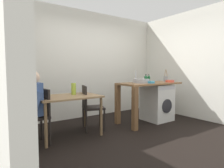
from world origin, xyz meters
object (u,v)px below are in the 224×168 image
at_px(chair_opposite, 90,105).
at_px(mixing_bowl, 151,82).
at_px(bottle_squat_brown, 149,79).
at_px(washing_machine, 157,102).
at_px(bottle_tall_green, 146,79).
at_px(utensil_crock, 166,79).
at_px(vase, 74,89).
at_px(seated_person, 28,105).
at_px(colander, 170,81).
at_px(chair_person_seat, 39,113).
at_px(dining_table, 68,101).

distance_m(chair_opposite, mixing_bowl, 1.41).
bearing_deg(mixing_bowl, bottle_squat_brown, 50.58).
relative_size(washing_machine, bottle_squat_brown, 4.63).
xyz_separation_m(bottle_tall_green, mixing_bowl, (-0.15, -0.30, -0.06)).
distance_m(utensil_crock, vase, 2.40).
height_order(seated_person, colander, seated_person).
height_order(chair_person_seat, mixing_bowl, mixing_bowl).
height_order(mixing_bowl, utensil_crock, utensil_crock).
bearing_deg(bottle_squat_brown, chair_person_seat, -179.37).
xyz_separation_m(chair_person_seat, bottle_squat_brown, (2.55, 0.03, 0.50)).
bearing_deg(colander, mixing_bowl, 178.13).
xyz_separation_m(dining_table, bottle_tall_green, (1.89, -0.07, 0.36)).
relative_size(dining_table, colander, 5.50).
xyz_separation_m(chair_opposite, mixing_bowl, (1.27, -0.45, 0.44)).
relative_size(seated_person, colander, 6.00).
distance_m(chair_opposite, seated_person, 1.21).
bearing_deg(bottle_tall_green, chair_person_seat, -179.54).
bearing_deg(vase, seated_person, -166.24).
xyz_separation_m(seated_person, washing_machine, (2.87, -0.07, -0.24)).
height_order(chair_opposite, seated_person, seated_person).
height_order(washing_machine, bottle_tall_green, bottle_tall_green).
xyz_separation_m(bottle_tall_green, bottle_squat_brown, (0.11, 0.01, -0.00)).
bearing_deg(washing_machine, chair_opposite, 171.58).
xyz_separation_m(seated_person, mixing_bowl, (2.45, -0.27, 0.28)).
xyz_separation_m(washing_machine, bottle_tall_green, (-0.28, 0.11, 0.57)).
relative_size(dining_table, bottle_tall_green, 5.86).
bearing_deg(utensil_crock, chair_person_seat, 179.36).
bearing_deg(vase, dining_table, -146.31).
xyz_separation_m(bottle_squat_brown, vase, (-1.85, 0.16, -0.15)).
xyz_separation_m(dining_table, colander, (2.36, -0.40, 0.31)).
relative_size(chair_person_seat, colander, 4.50).
distance_m(chair_person_seat, utensil_crock, 3.12).
height_order(seated_person, bottle_tall_green, seated_person).
bearing_deg(mixing_bowl, colander, -1.87).
xyz_separation_m(chair_person_seat, washing_machine, (2.71, -0.09, -0.08)).
distance_m(colander, vase, 2.26).
relative_size(seated_person, bottle_tall_green, 6.40).
relative_size(chair_person_seat, bottle_tall_green, 4.80).
bearing_deg(bottle_squat_brown, seated_person, -179.03).
distance_m(bottle_tall_green, mixing_bowl, 0.34).
xyz_separation_m(chair_opposite, bottle_tall_green, (1.41, -0.14, 0.50)).
distance_m(chair_opposite, colander, 1.99).
distance_m(chair_opposite, bottle_squat_brown, 1.61).
xyz_separation_m(dining_table, vase, (0.15, 0.10, 0.21)).
height_order(bottle_tall_green, vase, bottle_tall_green).
height_order(chair_person_seat, colander, colander).
bearing_deg(washing_machine, vase, 172.15).
xyz_separation_m(seated_person, utensil_crock, (3.24, -0.02, 0.32)).
height_order(mixing_bowl, colander, colander).
height_order(utensil_crock, vase, utensil_crock).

